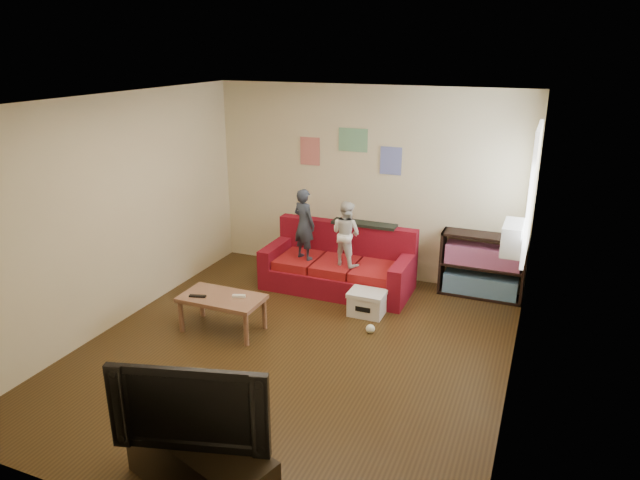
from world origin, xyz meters
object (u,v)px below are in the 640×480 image
at_px(child_a, 304,224).
at_px(bookshelf, 482,269).
at_px(sofa, 339,267).
at_px(coffee_table, 222,301).
at_px(child_b, 346,233).
at_px(television, 194,401).
at_px(tv_stand, 199,466).
at_px(file_box, 367,303).

relative_size(child_a, bookshelf, 0.90).
height_order(sofa, coffee_table, sofa).
relative_size(child_b, television, 0.76).
relative_size(bookshelf, tv_stand, 0.85).
bearing_deg(child_b, bookshelf, -140.85).
height_order(coffee_table, bookshelf, bookshelf).
relative_size(child_a, television, 0.85).
relative_size(child_b, file_box, 1.95).
distance_m(coffee_table, tv_stand, 2.60).
bearing_deg(tv_stand, television, 0.00).
height_order(file_box, tv_stand, tv_stand).
bearing_deg(file_box, bookshelf, 42.00).
height_order(child_a, file_box, child_a).
bearing_deg(tv_stand, sofa, 112.88).
height_order(bookshelf, file_box, bookshelf).
height_order(coffee_table, television, television).
relative_size(child_b, bookshelf, 0.80).
distance_m(child_b, bookshelf, 1.86).
height_order(tv_stand, television, television).
xyz_separation_m(file_box, television, (-0.23, -3.33, 0.65)).
bearing_deg(television, file_box, 70.67).
bearing_deg(sofa, bookshelf, 13.23).
height_order(child_b, tv_stand, child_b).
bearing_deg(child_b, file_box, 152.71).
bearing_deg(sofa, child_a, -159.55).
bearing_deg(child_a, tv_stand, 124.39).
bearing_deg(file_box, sofa, 132.64).
bearing_deg(tv_stand, coffee_table, 135.15).
bearing_deg(coffee_table, television, -62.18).
bearing_deg(bookshelf, sofa, -166.77).
bearing_deg(bookshelf, television, -108.20).
bearing_deg(bookshelf, child_a, -165.31).
xyz_separation_m(coffee_table, television, (1.21, -2.30, 0.44)).
bearing_deg(file_box, tv_stand, -93.94).
distance_m(tv_stand, television, 0.57).
bearing_deg(tv_stand, child_a, 119.70).
relative_size(coffee_table, television, 0.84).
bearing_deg(bookshelf, child_b, -160.47).
distance_m(sofa, coffee_table, 1.90).
bearing_deg(television, coffee_table, 102.44).
bearing_deg(file_box, child_b, 133.09).
xyz_separation_m(coffee_table, file_box, (1.44, 1.04, -0.22)).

